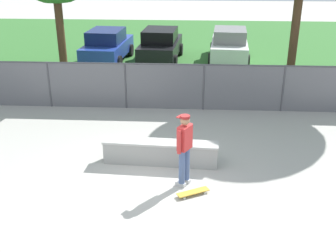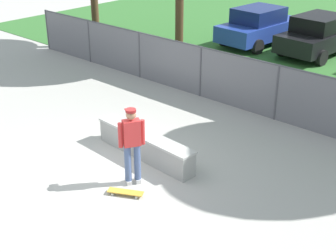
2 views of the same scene
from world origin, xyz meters
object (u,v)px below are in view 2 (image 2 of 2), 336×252
(skateboard, at_px, (125,192))
(car_blue, at_px, (259,26))
(skateboarder, at_px, (132,143))
(concrete_ledge, at_px, (145,145))
(car_black, at_px, (320,35))

(skateboard, xyz_separation_m, car_blue, (-4.42, 12.39, 0.77))
(skateboarder, xyz_separation_m, car_blue, (-4.19, 11.93, -0.19))
(concrete_ledge, xyz_separation_m, skateboard, (0.89, -1.53, -0.25))
(skateboarder, distance_m, skateboard, 1.09)
(concrete_ledge, height_order, skateboard, concrete_ledge)
(car_blue, relative_size, car_black, 1.00)
(car_blue, xyz_separation_m, car_black, (2.70, 0.33, 0.00))
(skateboard, bearing_deg, concrete_ledge, 120.18)
(skateboard, xyz_separation_m, car_black, (-1.72, 12.72, 0.77))
(skateboarder, distance_m, car_blue, 12.65)
(car_blue, bearing_deg, car_black, 6.93)
(skateboard, bearing_deg, car_black, 97.70)
(skateboarder, bearing_deg, concrete_ledge, 121.79)
(concrete_ledge, bearing_deg, car_blue, 108.01)
(concrete_ledge, distance_m, skateboarder, 1.44)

